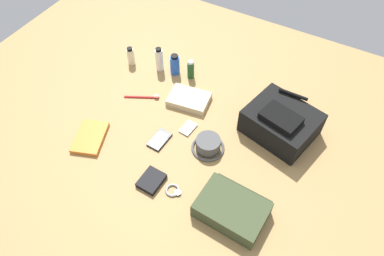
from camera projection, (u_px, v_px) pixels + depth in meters
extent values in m
cube|color=olive|center=(192.00, 135.00, 1.73)|extent=(2.64, 2.02, 0.02)
cube|color=black|center=(281.00, 123.00, 1.67)|extent=(0.36, 0.32, 0.13)
cube|color=black|center=(281.00, 118.00, 1.58)|extent=(0.19, 0.15, 0.03)
cylinder|color=black|center=(293.00, 94.00, 1.68)|extent=(0.14, 0.02, 0.02)
cube|color=#384228|center=(232.00, 210.00, 1.43)|extent=(0.28, 0.20, 0.08)
cube|color=#2C3520|center=(241.00, 193.00, 1.51)|extent=(0.26, 0.08, 0.01)
cylinder|color=#4D4D4D|center=(208.00, 144.00, 1.63)|extent=(0.11, 0.11, 0.06)
torus|color=#4D4D4D|center=(208.00, 148.00, 1.66)|extent=(0.15, 0.15, 0.01)
cylinder|color=beige|center=(131.00, 57.00, 1.99)|extent=(0.04, 0.04, 0.09)
cylinder|color=black|center=(130.00, 49.00, 1.95)|extent=(0.03, 0.03, 0.01)
cylinder|color=white|center=(159.00, 60.00, 1.95)|extent=(0.04, 0.04, 0.13)
cylinder|color=black|center=(158.00, 50.00, 1.89)|extent=(0.03, 0.03, 0.01)
cylinder|color=blue|center=(175.00, 65.00, 1.94)|extent=(0.05, 0.05, 0.11)
cylinder|color=black|center=(174.00, 57.00, 1.89)|extent=(0.04, 0.04, 0.01)
cylinder|color=#19471E|center=(191.00, 70.00, 1.92)|extent=(0.04, 0.04, 0.10)
cylinder|color=silver|center=(191.00, 62.00, 1.88)|extent=(0.03, 0.03, 0.01)
cube|color=orange|center=(90.00, 137.00, 1.69)|extent=(0.19, 0.22, 0.02)
cube|color=white|center=(90.00, 138.00, 1.69)|extent=(0.18, 0.21, 0.01)
cube|color=black|center=(160.00, 140.00, 1.68)|extent=(0.07, 0.12, 0.01)
cube|color=black|center=(159.00, 139.00, 1.68)|extent=(0.06, 0.08, 0.00)
cube|color=#B7B7BC|center=(188.00, 128.00, 1.73)|extent=(0.06, 0.09, 0.01)
cylinder|color=silver|center=(187.00, 130.00, 1.72)|extent=(0.03, 0.03, 0.00)
torus|color=#99999E|center=(173.00, 190.00, 1.52)|extent=(0.06, 0.06, 0.01)
cylinder|color=black|center=(178.00, 193.00, 1.51)|extent=(0.03, 0.03, 0.01)
cylinder|color=red|center=(142.00, 97.00, 1.86)|extent=(0.17, 0.09, 0.01)
cube|color=white|center=(156.00, 96.00, 1.84)|extent=(0.02, 0.02, 0.01)
cube|color=black|center=(151.00, 180.00, 1.54)|extent=(0.09, 0.11, 0.02)
cube|color=#C6B289|center=(189.00, 99.00, 1.83)|extent=(0.22, 0.17, 0.04)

